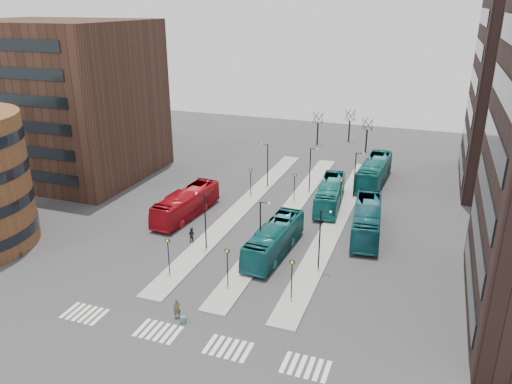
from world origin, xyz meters
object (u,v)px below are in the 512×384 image
(teal_bus_a, at_px, (274,239))
(teal_bus_c, at_px, (367,220))
(bicycle_far, at_px, (15,253))
(red_bus, at_px, (186,204))
(suitcase, at_px, (183,320))
(traveller, at_px, (177,308))
(teal_bus_b, at_px, (330,194))
(commuter_b, at_px, (250,269))
(commuter_a, at_px, (192,234))
(commuter_c, at_px, (251,266))
(teal_bus_d, at_px, (374,171))

(teal_bus_a, relative_size, teal_bus_c, 0.94)
(teal_bus_a, xyz_separation_m, bicycle_far, (-24.56, -9.71, -1.18))
(red_bus, xyz_separation_m, teal_bus_a, (12.88, -5.47, -0.03))
(suitcase, xyz_separation_m, traveller, (-0.79, 0.48, 0.59))
(red_bus, xyz_separation_m, teal_bus_b, (15.56, 9.10, -0.02))
(commuter_b, bearing_deg, teal_bus_a, -17.33)
(suitcase, xyz_separation_m, commuter_a, (-6.03, 13.46, 0.52))
(teal_bus_a, bearing_deg, commuter_a, -174.09)
(commuter_b, bearing_deg, teal_bus_c, -43.94)
(teal_bus_b, distance_m, commuter_b, 20.16)
(commuter_a, bearing_deg, teal_bus_c, -144.09)
(teal_bus_c, distance_m, commuter_c, 15.40)
(teal_bus_b, xyz_separation_m, traveller, (-6.66, -27.97, -0.74))
(suitcase, relative_size, red_bus, 0.05)
(red_bus, bearing_deg, commuter_b, -36.70)
(teal_bus_d, bearing_deg, suitcase, -101.48)
(red_bus, relative_size, commuter_c, 7.91)
(commuter_a, relative_size, commuter_b, 1.01)
(bicycle_far, bearing_deg, commuter_a, -70.99)
(commuter_a, bearing_deg, commuter_c, 164.61)
(teal_bus_a, xyz_separation_m, teal_bus_b, (2.68, 14.57, 0.01))
(teal_bus_c, relative_size, bicycle_far, 7.73)
(teal_bus_d, height_order, bicycle_far, teal_bus_d)
(commuter_b, height_order, bicycle_far, commuter_b)
(traveller, bearing_deg, red_bus, 92.34)
(commuter_b, height_order, commuter_c, commuter_b)
(suitcase, relative_size, teal_bus_c, 0.05)
(teal_bus_d, xyz_separation_m, commuter_a, (-16.02, -25.33, -0.99))
(teal_bus_b, height_order, commuter_a, teal_bus_b)
(bicycle_far, bearing_deg, teal_bus_b, -60.48)
(suitcase, relative_size, commuter_b, 0.36)
(red_bus, xyz_separation_m, commuter_b, (12.20, -10.76, -0.83))
(teal_bus_d, height_order, commuter_b, teal_bus_d)
(teal_bus_b, bearing_deg, teal_bus_a, -105.49)
(red_bus, distance_m, commuter_c, 15.65)
(commuter_a, relative_size, commuter_c, 1.09)
(traveller, relative_size, commuter_a, 1.09)
(red_bus, bearing_deg, commuter_c, -34.74)
(teal_bus_d, xyz_separation_m, commuter_c, (-7.62, -29.38, -1.06))
(teal_bus_b, relative_size, teal_bus_d, 0.89)
(teal_bus_b, xyz_separation_m, teal_bus_c, (5.57, -6.61, 0.09))
(commuter_b, bearing_deg, suitcase, 153.71)
(suitcase, xyz_separation_m, bicycle_far, (-21.36, 4.17, 0.13))
(red_bus, relative_size, teal_bus_b, 1.01)
(suitcase, height_order, teal_bus_a, teal_bus_a)
(suitcase, distance_m, bicycle_far, 21.77)
(commuter_c, bearing_deg, bicycle_far, -65.28)
(teal_bus_b, height_order, teal_bus_c, teal_bus_c)
(teal_bus_a, height_order, commuter_b, teal_bus_a)
(commuter_b, bearing_deg, commuter_a, 50.32)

